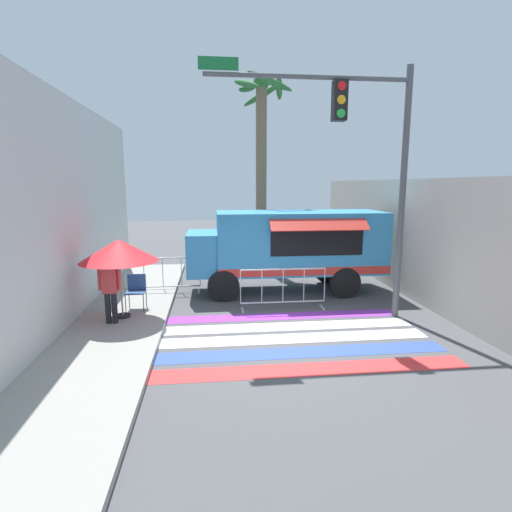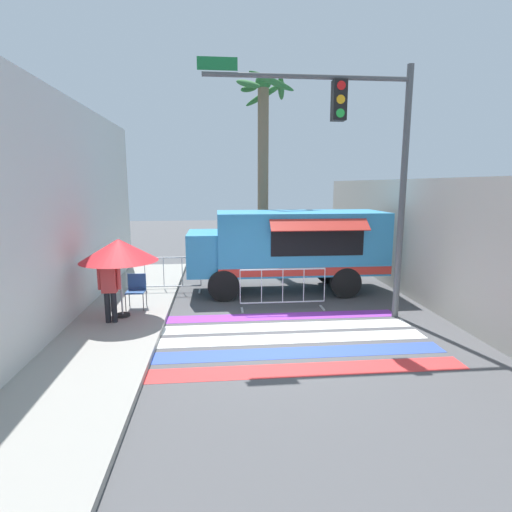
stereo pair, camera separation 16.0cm
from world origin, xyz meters
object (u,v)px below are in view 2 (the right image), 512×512
Objects in this scene: vendor_person at (109,286)px; patio_umbrella at (119,250)px; barricade_side at (164,275)px; traffic_signal_pole at (365,147)px; palm_tree at (263,149)px; food_truck at (285,244)px; barricade_front at (283,289)px; folding_chair at (136,288)px.

patio_umbrella is at bearing 70.35° from vendor_person.
barricade_side is (0.68, 2.63, -1.22)m from patio_umbrella.
barricade_side is (-5.23, 2.94, -3.68)m from traffic_signal_pole.
vendor_person is at bearing -178.90° from traffic_signal_pole.
vendor_person is 8.62m from palm_tree.
food_truck is 2.14m from barricade_front.
palm_tree is (0.07, 5.45, 4.15)m from barricade_front.
barricade_front is (-0.38, -1.89, -0.94)m from food_truck.
folding_chair is at bearing 177.58° from barricade_front.
palm_tree is at bearing 89.21° from barricade_front.
traffic_signal_pole is at bearing -62.91° from food_truck.
food_truck is 6.81× the size of folding_chair.
patio_umbrella is 4.34m from barricade_front.
folding_chair is 0.38× the size of barricade_front.
patio_umbrella reaches higher than barricade_front.
traffic_signal_pole reaches higher than patio_umbrella.
barricade_front is at bearing 13.66° from vendor_person.
traffic_signal_pole reaches higher than vendor_person.
vendor_person is 0.21× the size of palm_tree.
traffic_signal_pole reaches higher than barricade_side.
patio_umbrella is 1.24× the size of vendor_person.
food_truck is 4.70m from folding_chair.
palm_tree is (-0.30, 3.56, 3.21)m from food_truck.
barricade_front is at bearing -31.00° from barricade_side.
barricade_front is 1.00× the size of barricade_side.
barricade_front is 4.02m from barricade_side.
food_truck reaches higher than vendor_person.
barricade_front is at bearing 153.98° from traffic_signal_pole.
traffic_signal_pole is 6.88× the size of folding_chair.
vendor_person is at bearing -105.40° from barricade_side.
palm_tree is (4.36, 6.44, 3.71)m from vendor_person.
barricade_side is 6.40m from palm_tree.
folding_chair is at bearing -103.81° from barricade_side.
barricade_front reaches higher than folding_chair.
barricade_side is at bearing -136.16° from palm_tree.
traffic_signal_pole is 6.57m from palm_tree.
food_truck is at bearing 78.63° from barricade_front.
food_truck is 4.80m from palm_tree.
food_truck is at bearing 32.29° from vendor_person.
traffic_signal_pole is 6.89m from vendor_person.
vendor_person is (-0.37, -1.16, 0.34)m from folding_chair.
traffic_signal_pole is 7.04m from barricade_side.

